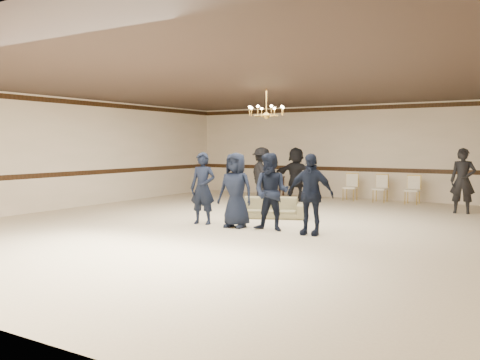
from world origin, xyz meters
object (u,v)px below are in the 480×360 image
at_px(settee, 270,208).
at_px(chandelier, 266,102).
at_px(adult_right, 463,181).
at_px(console_table, 272,186).
at_px(banquet_chair_mid, 380,189).
at_px(banquet_chair_right, 412,190).
at_px(boy_b, 236,190).
at_px(boy_c, 271,192).
at_px(boy_a, 203,188).
at_px(boy_d, 310,194).
at_px(banquet_chair_left, 350,187).
at_px(adult_mid, 296,174).
at_px(adult_left, 262,174).

bearing_deg(settee, chandelier, -98.73).
xyz_separation_m(adult_right, console_table, (-6.65, 1.67, -0.53)).
distance_m(chandelier, banquet_chair_mid, 5.94).
relative_size(chandelier, banquet_chair_right, 1.07).
distance_m(boy_b, console_table, 7.33).
relative_size(boy_b, boy_c, 1.00).
distance_m(boy_a, console_table, 7.05).
bearing_deg(banquet_chair_mid, boy_d, -81.30).
xyz_separation_m(boy_c, banquet_chair_right, (1.42, 6.61, -0.40)).
xyz_separation_m(chandelier, settee, (-0.09, 0.37, -2.62)).
relative_size(boy_d, banquet_chair_left, 1.90).
bearing_deg(console_table, boy_b, -70.97).
bearing_deg(settee, boy_d, -65.53).
bearing_deg(banquet_chair_left, banquet_chair_mid, -4.93).
height_order(chandelier, adult_mid, chandelier).
xyz_separation_m(boy_d, adult_right, (2.17, 5.14, 0.04)).
xyz_separation_m(boy_b, adult_mid, (-1.13, 5.54, 0.04)).
xyz_separation_m(adult_left, banquet_chair_mid, (3.35, 1.77, -0.44)).
height_order(boy_a, adult_right, adult_right).
distance_m(adult_left, banquet_chair_left, 2.98).
xyz_separation_m(boy_a, boy_b, (0.90, 0.00, 0.00)).
xyz_separation_m(chandelier, boy_d, (1.76, -1.34, -2.04)).
relative_size(settee, banquet_chair_left, 2.02).
xyz_separation_m(chandelier, banquet_chair_right, (2.28, 5.27, -2.44)).
relative_size(chandelier, banquet_chair_left, 1.07).
distance_m(settee, banquet_chair_right, 5.44).
height_order(boy_c, banquet_chair_mid, boy_c).
distance_m(banquet_chair_left, banquet_chair_right, 2.00).
distance_m(settee, banquet_chair_left, 4.91).
bearing_deg(chandelier, adult_mid, 105.58).
height_order(settee, adult_left, adult_left).
bearing_deg(banquet_chair_right, adult_mid, -161.79).
bearing_deg(adult_left, boy_b, 149.88).
relative_size(boy_d, adult_mid, 0.95).
bearing_deg(boy_d, chandelier, 137.17).
height_order(adult_mid, banquet_chair_left, adult_mid).
xyz_separation_m(settee, adult_mid, (-1.08, 3.82, 0.62)).
relative_size(boy_a, boy_b, 1.00).
bearing_deg(chandelier, banquet_chair_mid, 76.33).
relative_size(boy_a, banquet_chair_left, 1.90).
bearing_deg(adult_right, adult_left, 178.60).
relative_size(boy_a, adult_mid, 0.95).
height_order(boy_a, boy_b, same).
bearing_deg(adult_left, banquet_chair_left, -105.92).
bearing_deg(boy_a, banquet_chair_right, 52.73).
distance_m(boy_b, adult_mid, 5.65).
relative_size(boy_a, banquet_chair_right, 1.90).
xyz_separation_m(boy_a, banquet_chair_right, (3.22, 6.61, -0.40)).
bearing_deg(boy_d, adult_mid, 112.40).
bearing_deg(chandelier, adult_left, 120.63).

